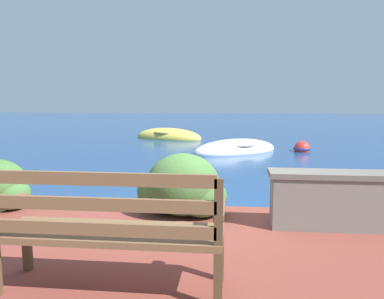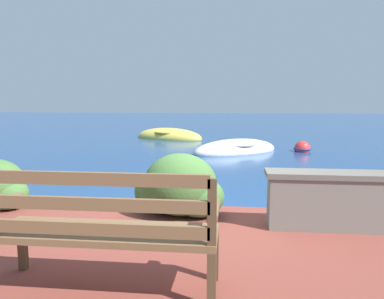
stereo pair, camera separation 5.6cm
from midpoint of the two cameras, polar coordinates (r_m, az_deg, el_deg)
ground_plane at (r=5.14m, az=-0.05°, el=-10.84°), size 80.00×80.00×0.00m
park_bench at (r=2.84m, az=-13.07°, el=-11.52°), size 1.67×0.48×0.93m
stone_wall at (r=4.43m, az=21.47°, el=-7.15°), size 1.58×0.39×0.63m
hedge_clump_left at (r=4.59m, az=-1.92°, el=-5.94°), size 1.12×0.81×0.76m
rowboat_nearest at (r=11.68m, az=6.53°, el=-0.10°), size 3.09×2.68×0.72m
rowboat_mid at (r=15.60m, az=-3.72°, el=1.90°), size 3.29×2.34×0.79m
mooring_buoy at (r=12.25m, az=16.30°, el=0.12°), size 0.55×0.55×0.50m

